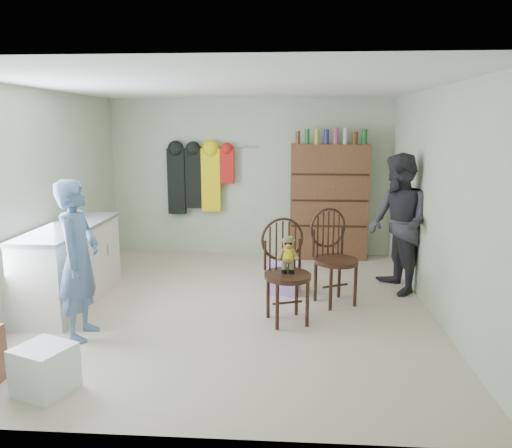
# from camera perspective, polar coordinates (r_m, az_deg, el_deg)

# --- Properties ---
(ground_plane) EXTENTS (5.00, 5.00, 0.00)m
(ground_plane) POSITION_cam_1_polar(r_m,az_deg,el_deg) (5.92, -2.58, -9.40)
(ground_plane) COLOR beige
(ground_plane) RESTS_ON ground
(room_walls) EXTENTS (5.00, 5.00, 5.00)m
(room_walls) POSITION_cam_1_polar(r_m,az_deg,el_deg) (6.09, -2.15, 6.45)
(room_walls) COLOR beige
(room_walls) RESTS_ON ground
(counter) EXTENTS (0.64, 1.86, 0.94)m
(counter) POSITION_cam_1_polar(r_m,az_deg,el_deg) (6.30, -20.60, -4.36)
(counter) COLOR silver
(counter) RESTS_ON ground
(plastic_tub) EXTENTS (0.51, 0.50, 0.38)m
(plastic_tub) POSITION_cam_1_polar(r_m,az_deg,el_deg) (4.44, -23.01, -15.02)
(plastic_tub) COLOR white
(plastic_tub) RESTS_ON ground
(chair_front) EXTENTS (0.63, 0.63, 1.11)m
(chair_front) POSITION_cam_1_polar(r_m,az_deg,el_deg) (5.34, 3.47, -4.65)
(chair_front) COLOR #3B2014
(chair_front) RESTS_ON ground
(chair_far) EXTENTS (0.67, 0.67, 1.13)m
(chair_far) POSITION_cam_1_polar(r_m,az_deg,el_deg) (5.96, 8.81, -3.30)
(chair_far) COLOR #3B2014
(chair_far) RESTS_ON ground
(striped_bag) EXTENTS (0.43, 0.37, 0.40)m
(striped_bag) POSITION_cam_1_polar(r_m,az_deg,el_deg) (6.32, 3.24, -6.15)
(striped_bag) COLOR pink
(striped_bag) RESTS_ON ground
(person_left) EXTENTS (0.39, 0.58, 1.58)m
(person_left) POSITION_cam_1_polar(r_m,az_deg,el_deg) (5.19, -19.60, -3.89)
(person_left) COLOR slate
(person_left) RESTS_ON ground
(person_right) EXTENTS (0.84, 0.98, 1.76)m
(person_right) POSITION_cam_1_polar(r_m,az_deg,el_deg) (6.46, 15.95, 0.02)
(person_right) COLOR #2D2B33
(person_right) RESTS_ON ground
(dresser) EXTENTS (1.20, 0.39, 2.05)m
(dresser) POSITION_cam_1_polar(r_m,az_deg,el_deg) (7.91, 8.30, 2.61)
(dresser) COLOR brown
(dresser) RESTS_ON ground
(coat_rack) EXTENTS (1.42, 0.12, 1.09)m
(coat_rack) POSITION_cam_1_polar(r_m,az_deg,el_deg) (8.06, -6.62, 5.23)
(coat_rack) COLOR #99999E
(coat_rack) RESTS_ON ground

